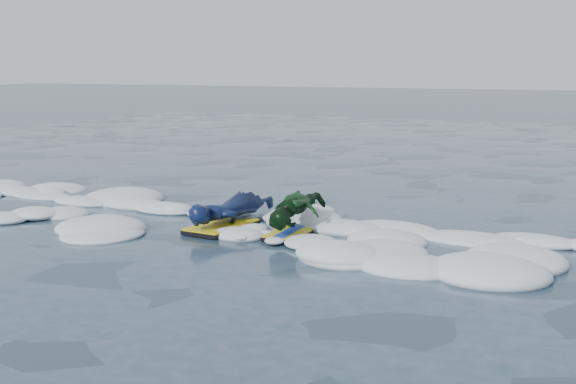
{
  "coord_description": "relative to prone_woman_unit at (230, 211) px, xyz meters",
  "views": [
    {
      "loc": [
        4.22,
        -7.45,
        2.16
      ],
      "look_at": [
        0.07,
        1.6,
        0.4
      ],
      "focal_mm": 45.0,
      "sensor_mm": 36.0,
      "label": 1
    }
  ],
  "objects": [
    {
      "name": "prone_child_unit",
      "position": [
        0.97,
        0.04,
        0.05
      ],
      "size": [
        0.72,
        1.35,
        0.52
      ],
      "rotation": [
        0.0,
        0.0,
        1.62
      ],
      "color": "black",
      "rests_on": "ground"
    },
    {
      "name": "prone_woman_unit",
      "position": [
        0.0,
        0.0,
        0.0
      ],
      "size": [
        0.75,
        1.65,
        0.42
      ],
      "rotation": [
        0.0,
        0.0,
        1.48
      ],
      "color": "black",
      "rests_on": "ground"
    },
    {
      "name": "foam_band",
      "position": [
        0.47,
        0.14,
        -0.21
      ],
      "size": [
        12.0,
        3.1,
        0.3
      ],
      "primitive_type": null,
      "color": "white",
      "rests_on": "ground"
    },
    {
      "name": "ground",
      "position": [
        0.47,
        -0.9,
        -0.21
      ],
      "size": [
        120.0,
        120.0,
        0.0
      ],
      "primitive_type": "plane",
      "color": "#182F3A",
      "rests_on": "ground"
    }
  ]
}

